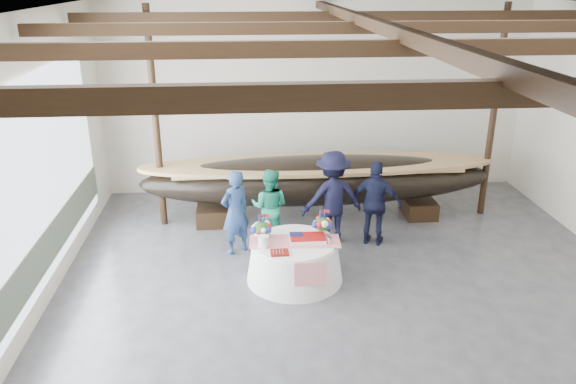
{
  "coord_description": "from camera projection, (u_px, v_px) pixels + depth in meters",
  "views": [
    {
      "loc": [
        -1.77,
        -7.08,
        4.98
      ],
      "look_at": [
        -0.93,
        2.93,
        1.09
      ],
      "focal_mm": 35.0,
      "sensor_mm": 36.0,
      "label": 1
    }
  ],
  "objects": [
    {
      "name": "pavilion_structure",
      "position": [
        368.0,
        51.0,
        7.75
      ],
      "size": [
        9.8,
        11.76,
        4.5
      ],
      "color": "black",
      "rests_on": "ground"
    },
    {
      "name": "guest_woman_blue",
      "position": [
        235.0,
        212.0,
        10.53
      ],
      "size": [
        0.72,
        0.66,
        1.65
      ],
      "primitive_type": "imported",
      "rotation": [
        0.0,
        0.0,
        3.74
      ],
      "color": "navy",
      "rests_on": "ground"
    },
    {
      "name": "floor",
      "position": [
        365.0,
        326.0,
        8.52
      ],
      "size": [
        10.0,
        12.0,
        0.01
      ],
      "primitive_type": "cube",
      "color": "#3D3D42",
      "rests_on": "ground"
    },
    {
      "name": "guest_man_right",
      "position": [
        376.0,
        203.0,
        10.87
      ],
      "size": [
        1.08,
        0.76,
        1.7
      ],
      "primitive_type": "imported",
      "rotation": [
        0.0,
        0.0,
        2.76
      ],
      "color": "black",
      "rests_on": "ground"
    },
    {
      "name": "ceiling",
      "position": [
        383.0,
        17.0,
        6.89
      ],
      "size": [
        10.0,
        12.0,
        0.01
      ],
      "primitive_type": "cube",
      "color": "white",
      "rests_on": "wall_back"
    },
    {
      "name": "longboat_display",
      "position": [
        318.0,
        180.0,
        11.98
      ],
      "size": [
        7.54,
        1.51,
        1.41
      ],
      "color": "black",
      "rests_on": "ground"
    },
    {
      "name": "banquet_table",
      "position": [
        295.0,
        260.0,
        9.73
      ],
      "size": [
        1.68,
        1.68,
        0.72
      ],
      "color": "white",
      "rests_on": "ground"
    },
    {
      "name": "guest_man_left",
      "position": [
        332.0,
        198.0,
        10.91
      ],
      "size": [
        1.31,
        0.88,
        1.88
      ],
      "primitive_type": "imported",
      "rotation": [
        0.0,
        0.0,
        3.3
      ],
      "color": "black",
      "rests_on": "ground"
    },
    {
      "name": "open_bay",
      "position": [
        32.0,
        201.0,
        8.4
      ],
      "size": [
        0.03,
        7.0,
        3.2
      ],
      "color": "silver",
      "rests_on": "ground"
    },
    {
      "name": "tabletop_items",
      "position": [
        291.0,
        231.0,
        9.67
      ],
      "size": [
        1.58,
        0.95,
        0.4
      ],
      "color": "red",
      "rests_on": "banquet_table"
    },
    {
      "name": "guest_woman_teal",
      "position": [
        270.0,
        207.0,
        10.93
      ],
      "size": [
        0.88,
        0.78,
        1.53
      ],
      "primitive_type": "imported",
      "rotation": [
        0.0,
        0.0,
        2.84
      ],
      "color": "#1D966F",
      "rests_on": "ground"
    },
    {
      "name": "wall_back",
      "position": [
        316.0,
        99.0,
        13.28
      ],
      "size": [
        10.0,
        0.02,
        4.5
      ],
      "primitive_type": "cube",
      "color": "silver",
      "rests_on": "ground"
    }
  ]
}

